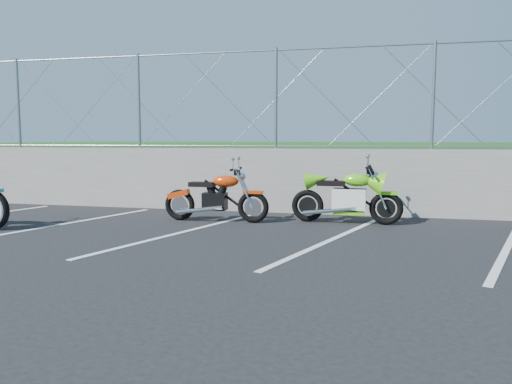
# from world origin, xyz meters

# --- Properties ---
(ground) EXTENTS (90.00, 90.00, 0.00)m
(ground) POSITION_xyz_m (0.00, 0.00, 0.00)
(ground) COLOR black
(ground) RESTS_ON ground
(retaining_wall) EXTENTS (30.00, 0.22, 1.30)m
(retaining_wall) POSITION_xyz_m (0.00, 3.50, 0.65)
(retaining_wall) COLOR slate
(retaining_wall) RESTS_ON ground
(grass_field) EXTENTS (30.00, 20.00, 1.30)m
(grass_field) POSITION_xyz_m (0.00, 13.50, 0.65)
(grass_field) COLOR #164612
(grass_field) RESTS_ON ground
(chain_link_fence) EXTENTS (28.00, 0.03, 2.00)m
(chain_link_fence) POSITION_xyz_m (0.00, 3.50, 2.30)
(chain_link_fence) COLOR gray
(chain_link_fence) RESTS_ON retaining_wall
(parking_lines) EXTENTS (18.29, 4.31, 0.01)m
(parking_lines) POSITION_xyz_m (1.20, 1.00, 0.00)
(parking_lines) COLOR silver
(parking_lines) RESTS_ON ground
(naked_orange) EXTENTS (1.96, 0.66, 0.97)m
(naked_orange) POSITION_xyz_m (0.20, 2.07, 0.42)
(naked_orange) COLOR black
(naked_orange) RESTS_ON ground
(sportbike_green) EXTENTS (1.96, 0.70, 1.02)m
(sportbike_green) POSITION_xyz_m (2.51, 2.43, 0.44)
(sportbike_green) COLOR black
(sportbike_green) RESTS_ON ground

